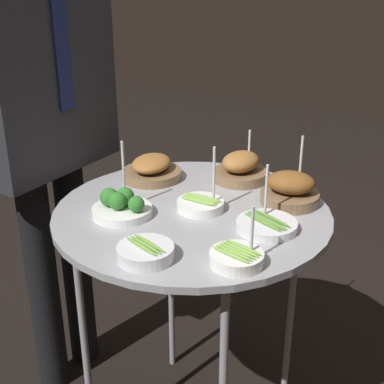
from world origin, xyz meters
name	(u,v)px	position (x,y,z in m)	size (l,w,h in m)	color
serving_cart	(192,228)	(0.00, 0.00, 0.71)	(0.71, 0.71, 0.76)	#939399
bowl_asparagus_mid_left	(201,204)	(0.01, -0.02, 0.78)	(0.12, 0.12, 0.17)	white
bowl_broccoli_near_rim	(122,206)	(-0.12, 0.14, 0.79)	(0.15, 0.15, 0.18)	white
bowl_roast_front_center	(240,168)	(0.25, -0.01, 0.80)	(0.16, 0.16, 0.14)	brown
bowl_asparagus_mid_right	(267,225)	(0.00, -0.21, 0.77)	(0.15, 0.15, 0.15)	silver
bowl_asparagus_front_right	(237,257)	(-0.18, -0.22, 0.78)	(0.12, 0.12, 0.13)	white
bowl_roast_far_rim	(290,190)	(0.17, -0.20, 0.80)	(0.15, 0.15, 0.18)	brown
bowl_roast_back_left	(152,169)	(0.12, 0.21, 0.79)	(0.17, 0.17, 0.07)	brown
bowl_asparagus_center	(145,252)	(-0.26, -0.04, 0.78)	(0.13, 0.13, 0.04)	silver
waiter_figure	(39,93)	(0.00, 0.52, 1.00)	(0.58, 0.22, 1.58)	black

